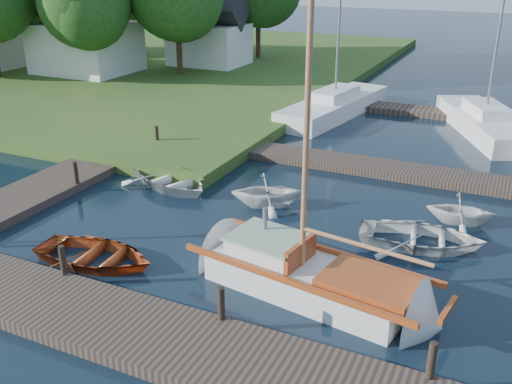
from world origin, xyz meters
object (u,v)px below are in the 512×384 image
at_px(house_a, 85,34).
at_px(tender_b, 268,189).
at_px(sailboat, 314,281).
at_px(dinghy, 95,251).
at_px(mooring_post_1, 63,260).
at_px(tender_a, 170,176).
at_px(tender_c, 422,234).
at_px(mooring_post_2, 221,303).
at_px(house_c, 209,34).
at_px(tender_d, 461,207).
at_px(marina_boat_2, 485,121).
at_px(marina_boat_0, 335,104).
at_px(mooring_post_4, 76,173).
at_px(tree_2, 85,1).
at_px(mooring_post_5, 157,135).
at_px(mooring_post_3, 432,360).

bearing_deg(house_a, tender_b, -36.11).
relative_size(sailboat, house_a, 1.56).
distance_m(dinghy, house_a, 26.20).
xyz_separation_m(mooring_post_1, house_a, (-17.00, 21.00, 2.26)).
xyz_separation_m(tender_a, tender_c, (9.05, -0.80, -0.02)).
relative_size(mooring_post_2, house_c, 0.15).
height_order(tender_d, marina_boat_2, marina_boat_2).
bearing_deg(house_c, mooring_post_2, -60.14).
relative_size(tender_a, marina_boat_2, 0.35).
xyz_separation_m(tender_b, marina_boat_0, (-1.63, 12.25, -0.06)).
relative_size(mooring_post_2, tender_a, 0.21).
bearing_deg(marina_boat_0, house_c, 65.42).
relative_size(mooring_post_1, tender_a, 0.21).
bearing_deg(mooring_post_2, mooring_post_4, 149.53).
height_order(mooring_post_4, house_a, house_a).
relative_size(dinghy, marina_boat_0, 0.29).
height_order(mooring_post_1, mooring_post_2, same).
height_order(mooring_post_2, mooring_post_4, same).
xyz_separation_m(mooring_post_2, sailboat, (1.35, 2.31, -0.36)).
relative_size(marina_boat_2, tree_2, 1.35).
bearing_deg(tender_d, dinghy, 121.54).
height_order(marina_boat_2, house_c, marina_boat_2).
distance_m(mooring_post_4, house_c, 23.16).
xyz_separation_m(dinghy, marina_boat_2, (8.44, 17.60, 0.21)).
bearing_deg(mooring_post_1, house_c, 112.17).
relative_size(tender_b, house_c, 0.45).
height_order(mooring_post_5, dinghy, mooring_post_5).
relative_size(marina_boat_2, house_c, 2.00).
distance_m(mooring_post_5, dinghy, 9.66).
relative_size(mooring_post_3, house_a, 0.13).
xyz_separation_m(dinghy, tender_c, (7.84, 4.79, 0.01)).
bearing_deg(tree_2, dinghy, -50.05).
distance_m(mooring_post_1, dinghy, 1.24).
bearing_deg(dinghy, tree_2, 35.43).
bearing_deg(tender_d, tender_c, 151.18).
bearing_deg(mooring_post_5, house_c, 112.38).
xyz_separation_m(sailboat, house_a, (-22.85, 18.69, 2.62)).
bearing_deg(marina_boat_0, mooring_post_1, -173.75).
distance_m(mooring_post_4, tender_b, 6.85).
relative_size(mooring_post_5, sailboat, 0.08).
xyz_separation_m(mooring_post_4, tree_2, (-11.00, 14.05, 4.55)).
bearing_deg(tree_2, house_a, 135.75).
relative_size(mooring_post_3, mooring_post_4, 1.00).
bearing_deg(tender_d, marina_boat_0, 28.21).
bearing_deg(tender_c, dinghy, 112.17).
height_order(mooring_post_1, house_a, house_a).
relative_size(mooring_post_3, tree_2, 0.10).
height_order(mooring_post_5, tender_d, mooring_post_5).
distance_m(mooring_post_5, marina_boat_2, 15.20).
bearing_deg(dinghy, mooring_post_1, 177.58).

